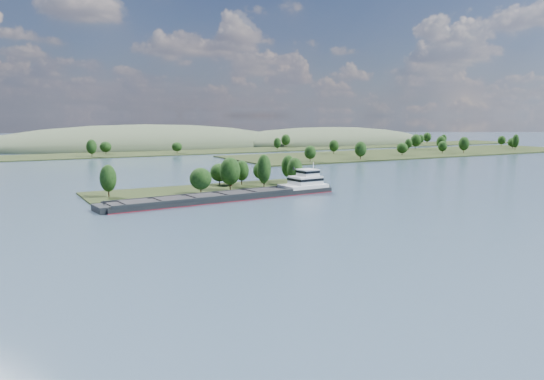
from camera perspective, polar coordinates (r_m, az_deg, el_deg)
ground at (r=166.76m, az=1.01°, el=-2.51°), size 1800.00×1800.00×0.00m
tree_island at (r=220.85m, az=-5.12°, el=1.12°), size 100.00×31.30×15.49m
right_bank at (r=449.64m, az=15.42°, el=3.96°), size 320.00×90.00×15.38m
back_shoreline at (r=432.27m, az=-16.91°, el=3.70°), size 900.00×60.00×15.82m
hill_east at (r=599.90m, az=6.01°, el=5.04°), size 260.00×140.00×36.00m
hill_west at (r=541.98m, az=-13.62°, el=4.55°), size 320.00×160.00×44.00m
cargo_barge at (r=196.72m, az=-3.45°, el=-0.45°), size 93.17×19.39×12.52m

